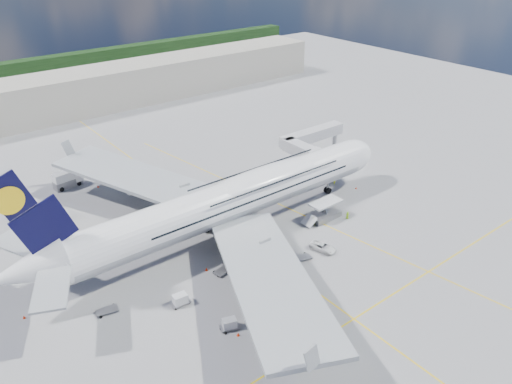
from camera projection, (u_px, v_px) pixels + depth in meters
ground at (267, 256)px, 86.27m from camera, size 300.00×300.00×0.00m
taxi_line_main at (267, 256)px, 86.26m from camera, size 0.25×220.00×0.01m
taxi_line_cross at (354, 319)px, 72.38m from camera, size 120.00×0.25×0.01m
taxi_line_diag at (289, 209)px, 100.86m from camera, size 14.16×99.06×0.01m
airliner at (233, 199)px, 90.13m from camera, size 77.26×79.15×23.71m
jet_bridge at (310, 143)px, 113.88m from camera, size 18.80×12.10×8.50m
cargo_loader at (324, 213)px, 96.88m from camera, size 8.53×3.20×3.67m
terminal at (66, 95)px, 149.40m from camera, size 180.00×16.00×12.00m
tree_line at (125, 56)px, 203.43m from camera, size 160.00×6.00×8.00m
dolly_row_a at (229, 324)px, 70.21m from camera, size 2.99×2.22×1.69m
dolly_row_b at (180, 299)px, 74.69m from camera, size 3.02×1.80×1.83m
dolly_row_c at (223, 270)px, 82.06m from camera, size 3.52×2.51×0.46m
dolly_back at (107, 310)px, 73.50m from camera, size 3.43×2.27×0.46m
dolly_nose_far at (302, 257)px, 85.25m from camera, size 3.67×2.67×0.48m
dolly_nose_near at (252, 249)px, 86.37m from camera, size 3.39×2.51×1.92m
baggage_tug at (255, 304)px, 74.29m from camera, size 2.84×2.01×1.61m
catering_truck_inner at (183, 204)px, 98.95m from camera, size 6.46×2.56×3.86m
catering_truck_outer at (67, 180)px, 108.54m from camera, size 6.26×2.83×3.63m
service_van at (323, 247)px, 87.52m from camera, size 3.33×5.23×1.34m
crew_nose at (335, 181)px, 109.96m from camera, size 0.72×0.54×1.79m
crew_loader at (314, 221)px, 94.90m from camera, size 0.94×1.00×1.63m
crew_wing at (279, 299)px, 75.04m from camera, size 0.74×1.12×1.76m
crew_van at (347, 215)px, 97.04m from camera, size 0.80×0.88×1.51m
crew_tug at (278, 287)px, 77.57m from camera, size 1.08×0.75×1.54m
cone_nose at (356, 188)px, 108.37m from camera, size 0.37×0.37×0.48m
cone_wing_left_inner at (162, 203)px, 102.55m from camera, size 0.40×0.40×0.51m
cone_wing_left_outer at (98, 186)px, 109.03m from camera, size 0.44×0.44×0.56m
cone_wing_right_inner at (206, 269)px, 82.47m from camera, size 0.48×0.48×0.61m
cone_wing_right_outer at (238, 334)px, 69.29m from camera, size 0.45×0.45×0.57m
cone_tail at (24, 317)px, 72.39m from camera, size 0.42×0.42×0.53m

